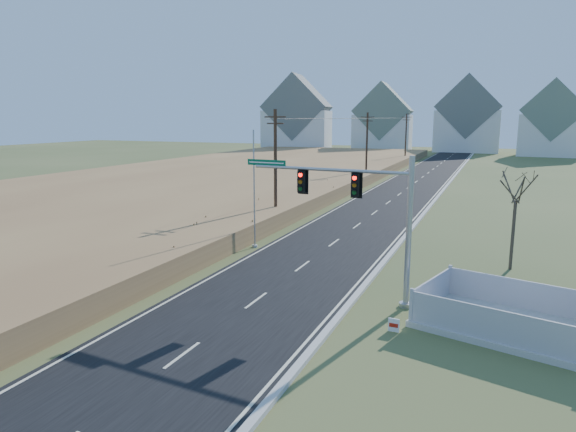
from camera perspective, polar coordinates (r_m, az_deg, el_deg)
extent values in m
plane|color=#3F4F26|center=(25.77, -1.60, -8.05)|extent=(260.00, 260.00, 0.00)
cube|color=black|center=(73.41, 14.52, 4.04)|extent=(8.00, 180.00, 0.06)
cube|color=#B2AFA8|center=(72.95, 17.76, 3.87)|extent=(0.30, 180.00, 0.18)
cube|color=#AA814C|center=(71.32, -6.17, 4.63)|extent=(38.00, 110.00, 1.30)
cylinder|color=#422D1E|center=(40.90, -1.40, 5.48)|extent=(0.26, 0.26, 9.00)
cube|color=#422D1E|center=(40.72, -1.43, 10.95)|extent=(1.80, 0.10, 0.10)
cube|color=#422D1E|center=(40.72, -1.43, 10.25)|extent=(1.40, 0.10, 0.10)
cylinder|color=#422D1E|center=(69.34, 8.74, 7.59)|extent=(0.26, 0.26, 9.00)
cube|color=#422D1E|center=(69.23, 8.84, 10.81)|extent=(1.80, 0.10, 0.10)
cube|color=#422D1E|center=(69.23, 8.82, 10.40)|extent=(1.40, 0.10, 0.10)
cylinder|color=#422D1E|center=(98.71, 12.95, 8.39)|extent=(0.26, 0.26, 9.00)
cube|color=#422D1E|center=(98.63, 13.05, 10.65)|extent=(1.80, 0.10, 0.10)
cube|color=#422D1E|center=(98.63, 13.04, 10.36)|extent=(1.40, 0.10, 0.10)
cube|color=silver|center=(131.36, 1.02, 9.44)|extent=(17.38, 13.12, 10.00)
cube|color=slate|center=(131.34, 1.03, 12.01)|extent=(17.69, 13.38, 16.29)
cube|color=silver|center=(133.27, 10.44, 9.07)|extent=(14.66, 10.95, 9.00)
cube|color=slate|center=(133.22, 10.52, 11.39)|extent=(14.93, 11.17, 14.26)
cube|color=silver|center=(134.53, 19.27, 8.87)|extent=(15.00, 10.00, 10.00)
cube|color=slate|center=(134.51, 19.43, 11.38)|extent=(15.27, 10.20, 15.27)
cube|color=silver|center=(126.71, 27.25, 7.97)|extent=(13.87, 10.31, 9.00)
cube|color=slate|center=(126.66, 27.46, 10.40)|extent=(14.12, 10.51, 13.24)
cylinder|color=#9EA0A5|center=(23.95, 12.92, -9.59)|extent=(0.58, 0.58, 0.19)
cylinder|color=#9EA0A5|center=(23.02, 13.27, -1.89)|extent=(0.25, 0.25, 6.77)
cylinder|color=#9EA0A5|center=(23.83, 4.48, 5.16)|extent=(7.72, 0.85, 0.15)
cube|color=black|center=(23.41, 7.51, 3.45)|extent=(0.36, 0.31, 1.05)
cube|color=black|center=(24.46, 1.54, 3.86)|extent=(0.36, 0.31, 1.05)
cube|color=#055938|center=(25.28, -2.42, 5.95)|extent=(2.12, 0.23, 0.29)
cube|color=#B7B5AD|center=(22.82, 23.05, -11.18)|extent=(7.55, 6.08, 0.25)
cube|color=#AEADB2|center=(20.65, 21.66, -11.16)|extent=(6.09, 1.75, 1.26)
cube|color=#AEADB2|center=(24.50, 24.47, -7.91)|extent=(6.09, 1.75, 1.26)
cube|color=#AEADB2|center=(23.45, 15.69, -8.14)|extent=(1.19, 4.07, 1.26)
cube|color=white|center=(21.15, 11.67, -11.78)|extent=(0.44, 0.07, 0.55)
cube|color=#B81A0C|center=(21.13, 11.65, -11.81)|extent=(0.35, 0.04, 0.16)
cylinder|color=#B7B5AD|center=(33.75, -3.71, -3.34)|extent=(0.34, 0.34, 0.15)
cylinder|color=#9EA0A5|center=(33.04, -3.79, 2.93)|extent=(0.10, 0.10, 7.60)
cylinder|color=#4C3F33|center=(31.01, 23.70, -1.98)|extent=(0.18, 0.18, 3.90)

